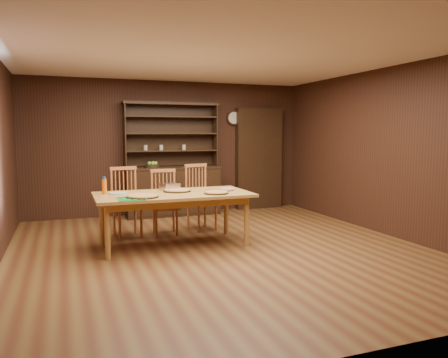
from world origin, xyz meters
name	(u,v)px	position (x,y,z in m)	size (l,w,h in m)	color
floor	(221,250)	(0.00, 0.00, 0.00)	(6.00, 6.00, 0.00)	brown
room_shell	(221,134)	(0.00, 0.00, 1.58)	(6.00, 6.00, 6.00)	white
china_hutch	(173,184)	(0.00, 2.75, 0.60)	(1.84, 0.52, 2.17)	black
doorway	(259,159)	(1.90, 2.90, 1.05)	(1.00, 0.18, 2.10)	black
wall_clock	(234,118)	(1.35, 2.96, 1.90)	(0.30, 0.05, 0.30)	black
dining_table	(173,198)	(-0.55, 0.45, 0.68)	(2.15, 1.07, 0.75)	#A67939
chair_left	(126,199)	(-1.09, 1.30, 0.57)	(0.49, 0.48, 1.07)	#BA6D3F
chair_center	(164,200)	(-0.50, 1.25, 0.54)	(0.45, 0.43, 1.02)	#BA6D3F
chair_right	(199,195)	(0.12, 1.38, 0.57)	(0.54, 0.53, 1.08)	#BA6D3F
pizza_left	(142,196)	(-1.02, 0.19, 0.77)	(0.43, 0.43, 0.04)	black
pizza_right	(216,192)	(0.00, 0.19, 0.77)	(0.35, 0.35, 0.04)	black
pizza_center	(177,190)	(-0.45, 0.60, 0.77)	(0.40, 0.40, 0.04)	black
cooling_rack	(132,198)	(-1.18, 0.10, 0.76)	(0.34, 0.34, 0.02)	#0EB84E
plate_left	(119,193)	(-1.27, 0.66, 0.76)	(0.27, 0.27, 0.02)	silver
plate_right	(228,189)	(0.32, 0.58, 0.76)	(0.25, 0.25, 0.02)	silver
foil_dish	(170,186)	(-0.51, 0.82, 0.80)	(0.25, 0.18, 0.10)	silver
juice_bottle	(104,186)	(-1.46, 0.68, 0.86)	(0.07, 0.07, 0.24)	orange
pot_holder_a	(225,190)	(0.21, 0.42, 0.76)	(0.19, 0.19, 0.01)	#AE1913
pot_holder_b	(213,190)	(0.07, 0.52, 0.76)	(0.18, 0.18, 0.01)	#AE1913
fruit_bowl	(152,165)	(-0.40, 2.69, 0.98)	(0.28, 0.28, 0.12)	black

